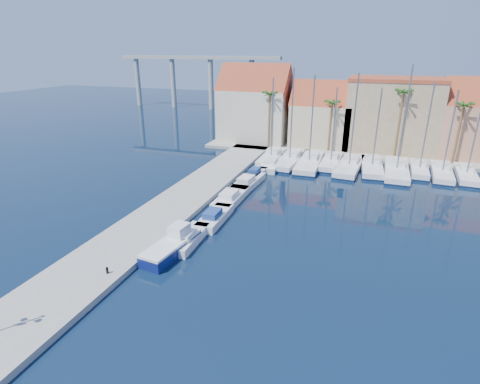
% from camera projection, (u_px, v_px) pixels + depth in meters
% --- Properties ---
extents(ground, '(260.00, 260.00, 0.00)m').
position_uv_depth(ground, '(189.00, 307.00, 25.11)').
color(ground, black).
rests_on(ground, ground).
extents(quay_west, '(6.00, 77.00, 0.50)m').
position_uv_depth(quay_west, '(170.00, 209.00, 39.71)').
color(quay_west, gray).
rests_on(quay_west, ground).
extents(shore_north, '(54.00, 16.00, 0.50)m').
position_uv_depth(shore_north, '(368.00, 148.00, 64.18)').
color(shore_north, gray).
rests_on(shore_north, ground).
extents(bollard, '(0.20, 0.20, 0.49)m').
position_uv_depth(bollard, '(107.00, 270.00, 27.86)').
color(bollard, black).
rests_on(bollard, quay_west).
extents(fishing_boat, '(2.81, 6.39, 2.16)m').
position_uv_depth(fishing_boat, '(173.00, 245.00, 31.51)').
color(fishing_boat, navy).
rests_on(fishing_boat, ground).
extents(motorboat_west_0, '(2.00, 5.65, 1.40)m').
position_uv_depth(motorboat_west_0, '(189.00, 238.00, 33.12)').
color(motorboat_west_0, white).
rests_on(motorboat_west_0, ground).
extents(motorboat_west_1, '(1.98, 5.97, 1.40)m').
position_uv_depth(motorboat_west_1, '(215.00, 217.00, 37.29)').
color(motorboat_west_1, white).
rests_on(motorboat_west_1, ground).
extents(motorboat_west_2, '(2.33, 7.06, 1.40)m').
position_uv_depth(motorboat_west_2, '(231.00, 197.00, 42.31)').
color(motorboat_west_2, white).
rests_on(motorboat_west_2, ground).
extents(motorboat_west_3, '(2.72, 7.13, 1.40)m').
position_uv_depth(motorboat_west_3, '(248.00, 182.00, 47.08)').
color(motorboat_west_3, white).
rests_on(motorboat_west_3, ground).
extents(motorboat_west_4, '(1.98, 5.12, 1.40)m').
position_uv_depth(motorboat_west_4, '(256.00, 174.00, 50.29)').
color(motorboat_west_4, white).
rests_on(motorboat_west_4, ground).
extents(motorboat_west_5, '(2.94, 7.46, 1.40)m').
position_uv_depth(motorboat_west_5, '(271.00, 164.00, 54.59)').
color(motorboat_west_5, white).
rests_on(motorboat_west_5, ground).
extents(sailboat_0, '(2.75, 9.86, 12.37)m').
position_uv_depth(sailboat_0, '(272.00, 157.00, 57.88)').
color(sailboat_0, white).
rests_on(sailboat_0, ground).
extents(sailboat_1, '(3.85, 11.34, 13.81)m').
position_uv_depth(sailboat_1, '(291.00, 159.00, 56.46)').
color(sailboat_1, white).
rests_on(sailboat_1, ground).
extents(sailboat_2, '(3.45, 11.88, 12.96)m').
position_uv_depth(sailboat_2, '(310.00, 162.00, 55.31)').
color(sailboat_2, white).
rests_on(sailboat_2, ground).
extents(sailboat_3, '(2.69, 9.55, 11.29)m').
position_uv_depth(sailboat_3, '(331.00, 161.00, 55.52)').
color(sailboat_3, white).
rests_on(sailboat_3, ground).
extents(sailboat_4, '(3.85, 11.43, 13.30)m').
position_uv_depth(sailboat_4, '(350.00, 166.00, 53.51)').
color(sailboat_4, white).
rests_on(sailboat_4, ground).
extents(sailboat_5, '(3.45, 10.75, 11.36)m').
position_uv_depth(sailboat_5, '(372.00, 166.00, 53.31)').
color(sailboat_5, white).
rests_on(sailboat_5, ground).
extents(sailboat_6, '(3.24, 11.73, 14.42)m').
position_uv_depth(sailboat_6, '(396.00, 169.00, 51.82)').
color(sailboat_6, white).
rests_on(sailboat_6, ground).
extents(sailboat_7, '(2.53, 8.43, 12.32)m').
position_uv_depth(sailboat_7, '(419.00, 169.00, 51.96)').
color(sailboat_7, white).
rests_on(sailboat_7, ground).
extents(sailboat_8, '(3.13, 9.67, 11.43)m').
position_uv_depth(sailboat_8, '(442.00, 172.00, 50.73)').
color(sailboat_8, white).
rests_on(sailboat_8, ground).
extents(sailboat_9, '(2.92, 9.04, 13.97)m').
position_uv_depth(sailboat_9, '(466.00, 174.00, 49.82)').
color(sailboat_9, white).
rests_on(sailboat_9, ground).
extents(building_0, '(12.30, 9.00, 13.50)m').
position_uv_depth(building_0, '(255.00, 106.00, 67.28)').
color(building_0, beige).
rests_on(building_0, shore_north).
extents(building_1, '(10.30, 8.00, 11.00)m').
position_uv_depth(building_1, '(322.00, 117.00, 63.98)').
color(building_1, tan).
rests_on(building_1, shore_north).
extents(building_2, '(14.20, 10.20, 11.50)m').
position_uv_depth(building_2, '(391.00, 114.00, 61.10)').
color(building_2, '#9B875F').
rests_on(building_2, shore_north).
extents(building_3, '(10.30, 8.00, 12.00)m').
position_uv_depth(building_3, '(476.00, 122.00, 56.63)').
color(building_3, tan).
rests_on(building_3, shore_north).
extents(palm_0, '(2.60, 2.60, 10.15)m').
position_uv_depth(palm_0, '(270.00, 96.00, 60.72)').
color(palm_0, brown).
rests_on(palm_0, shore_north).
extents(palm_1, '(2.60, 2.60, 9.15)m').
position_uv_depth(palm_1, '(332.00, 105.00, 57.94)').
color(palm_1, brown).
rests_on(palm_1, shore_north).
extents(palm_2, '(2.60, 2.60, 11.15)m').
position_uv_depth(palm_2, '(404.00, 95.00, 54.16)').
color(palm_2, brown).
rests_on(palm_2, shore_north).
extents(palm_3, '(2.60, 2.60, 9.65)m').
position_uv_depth(palm_3, '(464.00, 107.00, 52.18)').
color(palm_3, brown).
rests_on(palm_3, shore_north).
extents(viaduct, '(48.00, 2.20, 14.45)m').
position_uv_depth(viaduct, '(194.00, 72.00, 105.81)').
color(viaduct, '#9E9E99').
rests_on(viaduct, ground).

